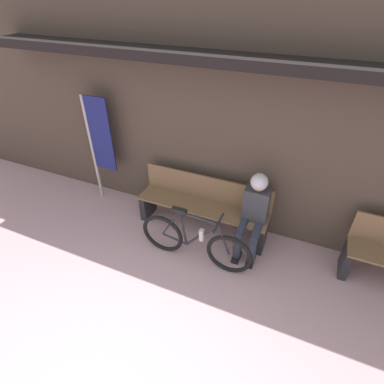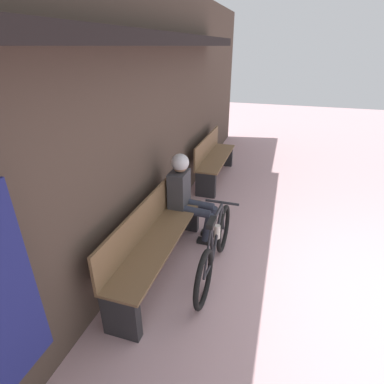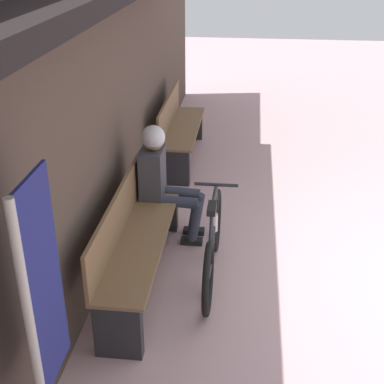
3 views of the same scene
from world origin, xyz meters
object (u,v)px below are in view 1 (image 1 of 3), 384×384
park_bench_near (203,206)px  bicycle (195,242)px  person_seated (254,209)px  banner_pole (98,140)px

park_bench_near → bicycle: park_bench_near is taller
park_bench_near → bicycle: (0.15, -0.67, -0.09)m
person_seated → banner_pole: banner_pole is taller
person_seated → park_bench_near: bearing=171.3°
banner_pole → person_seated: bearing=-4.1°
park_bench_near → banner_pole: 1.97m
park_bench_near → person_seated: size_ratio=1.64×
banner_pole → bicycle: bearing=-20.3°
bicycle → banner_pole: bearing=159.7°
park_bench_near → banner_pole: (-1.84, 0.07, 0.71)m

